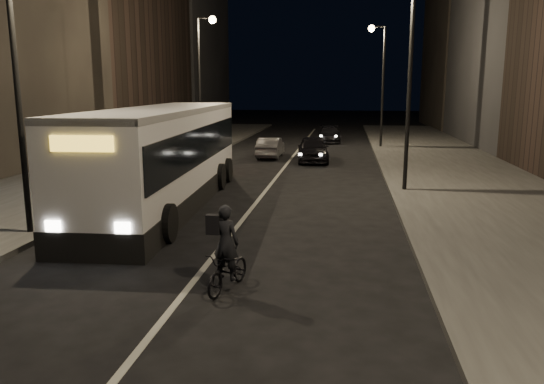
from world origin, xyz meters
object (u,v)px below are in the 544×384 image
(streetlight_right_far, at_px, (380,70))
(car_near, at_px, (313,149))
(city_bus, at_px, (164,153))
(car_far, at_px, (329,134))
(streetlight_left_far, at_px, (203,67))
(cyclist_on_bicycle, at_px, (228,262))
(streetlight_right_mid, at_px, (404,56))
(streetlight_left_near, at_px, (22,42))
(car_mid, at_px, (270,147))

(streetlight_right_far, bearing_deg, car_near, -118.77)
(car_near, bearing_deg, city_bus, -115.20)
(car_far, bearing_deg, streetlight_left_far, -129.47)
(cyclist_on_bicycle, bearing_deg, streetlight_right_far, 96.22)
(city_bus, bearing_deg, streetlight_right_mid, 19.64)
(streetlight_left_far, bearing_deg, streetlight_right_far, 29.36)
(streetlight_right_mid, bearing_deg, streetlight_right_far, 90.00)
(streetlight_right_mid, distance_m, streetlight_right_far, 16.00)
(streetlight_left_near, distance_m, car_near, 18.62)
(car_near, height_order, car_mid, car_near)
(streetlight_left_near, bearing_deg, car_near, 68.25)
(streetlight_left_near, distance_m, streetlight_left_far, 18.00)
(cyclist_on_bicycle, bearing_deg, streetlight_left_near, 168.05)
(streetlight_left_near, distance_m, car_mid, 19.19)
(streetlight_right_mid, xyz_separation_m, city_bus, (-8.47, -3.51, -3.46))
(streetlight_right_mid, relative_size, car_far, 1.93)
(cyclist_on_bicycle, distance_m, car_far, 31.17)
(streetlight_left_far, bearing_deg, car_mid, 2.09)
(cyclist_on_bicycle, xyz_separation_m, car_mid, (-2.18, 21.37, -0.02))
(car_mid, height_order, car_far, car_mid)
(streetlight_left_far, relative_size, city_bus, 0.62)
(car_near, relative_size, car_mid, 1.15)
(streetlight_right_far, distance_m, city_bus, 21.55)
(streetlight_left_near, height_order, car_far, streetlight_left_near)
(city_bus, bearing_deg, car_mid, 79.48)
(streetlight_left_near, xyz_separation_m, car_mid, (4.03, 18.15, -4.75))
(streetlight_right_far, height_order, car_mid, streetlight_right_far)
(streetlight_left_near, distance_m, car_far, 29.24)
(streetlight_left_far, bearing_deg, car_far, 53.86)
(streetlight_right_mid, height_order, streetlight_right_far, same)
(city_bus, distance_m, cyclist_on_bicycle, 8.79)
(streetlight_right_mid, height_order, streetlight_left_near, same)
(streetlight_left_far, bearing_deg, car_near, -10.60)
(streetlight_right_far, xyz_separation_m, streetlight_left_near, (-10.66, -24.00, 0.00))
(streetlight_right_far, xyz_separation_m, car_near, (-3.98, -7.25, -4.63))
(streetlight_left_near, xyz_separation_m, streetlight_left_far, (0.00, 18.00, 0.00))
(city_bus, bearing_deg, streetlight_right_far, 63.66)
(streetlight_right_mid, xyz_separation_m, car_near, (-3.98, 8.75, -4.63))
(streetlight_right_mid, bearing_deg, car_near, 114.47)
(streetlight_left_near, height_order, city_bus, streetlight_left_near)
(streetlight_left_near, relative_size, cyclist_on_bicycle, 4.31)
(car_near, distance_m, car_mid, 3.00)
(city_bus, xyz_separation_m, car_far, (5.06, 23.44, -1.29))
(cyclist_on_bicycle, height_order, car_far, cyclist_on_bicycle)
(streetlight_left_near, distance_m, cyclist_on_bicycle, 8.44)
(cyclist_on_bicycle, bearing_deg, streetlight_left_far, 121.82)
(streetlight_right_mid, distance_m, car_mid, 13.02)
(streetlight_right_mid, height_order, city_bus, streetlight_right_mid)
(streetlight_right_far, height_order, city_bus, streetlight_right_far)
(city_bus, distance_m, car_mid, 13.84)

